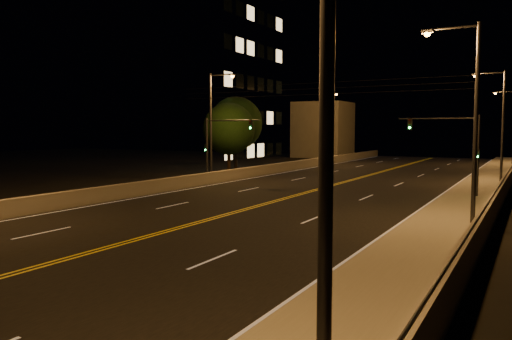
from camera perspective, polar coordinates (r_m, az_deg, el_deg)
The scene contains 20 objects.
road at distance 27.94m, azimuth -1.58°, elevation -4.64°, with size 18.00×120.00×0.02m, color black.
sidewalk at distance 24.30m, azimuth 20.98°, elevation -6.03°, with size 3.60×120.00×0.30m, color gray.
curb at distance 24.64m, azimuth 16.65°, elevation -5.94°, with size 0.14×120.00×0.15m, color gray.
parapet_wall at distance 24.02m, azimuth 24.94°, elevation -4.71°, with size 0.30×120.00×1.00m, color gray.
jersey_barrier at distance 33.58m, azimuth -15.38°, elevation -2.41°, with size 0.45×120.00×0.97m, color gray.
distant_building_left at distance 81.77m, azimuth 7.68°, elevation 4.58°, with size 8.00×8.00×8.83m, color gray.
parapet_rail at distance 23.94m, azimuth 24.98°, elevation -3.45°, with size 0.06×0.06×120.00m, color black.
lane_markings at distance 27.88m, azimuth -1.65°, elevation -4.63°, with size 17.32×116.00×0.00m.
streetlight_0 at distance 6.63m, azimuth 5.86°, elevation 11.45°, with size 2.55×0.28×9.24m.
streetlight_1 at distance 24.38m, azimuth 23.23°, elevation 6.17°, with size 2.55×0.28×9.24m.
streetlight_2 at distance 45.06m, azimuth 26.06°, elevation 5.23°, with size 2.55×0.28×9.24m.
streetlight_3 at distance 68.24m, azimuth 27.19°, elevation 4.85°, with size 2.55×0.28×9.24m.
streetlight_5 at distance 42.88m, azimuth -4.89°, elevation 5.74°, with size 2.55×0.28×9.24m.
streetlight_6 at distance 64.84m, azimuth 7.52°, elevation 5.36°, with size 2.55×0.28×9.24m.
traffic_signal_right at distance 34.56m, azimuth 22.27°, elevation 2.62°, with size 5.11×0.31×5.44m.
traffic_signal_left at distance 41.23m, azimuth -4.43°, elevation 3.24°, with size 5.11×0.31×5.44m.
overhead_wires at distance 36.17m, azimuth 6.24°, elevation 9.21°, with size 22.00×0.03×0.83m.
building_tower at distance 66.59m, azimuth -9.37°, elevation 14.32°, with size 24.00×15.00×32.62m.
tree_0 at distance 51.21m, azimuth -3.13°, elevation 4.71°, with size 5.33×5.33×7.22m.
tree_1 at distance 56.96m, azimuth -2.34°, elevation 5.34°, with size 6.06×6.06×8.21m.
Camera 1 is at (14.15, -3.66, 4.55)m, focal length 35.00 mm.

